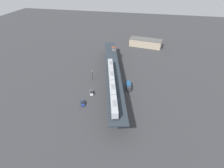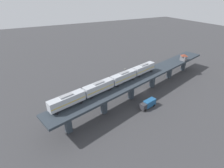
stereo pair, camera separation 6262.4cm
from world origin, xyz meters
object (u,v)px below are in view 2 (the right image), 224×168
(signal_hut, at_px, (184,57))
(street_car_blue, at_px, (81,92))
(delivery_truck, at_px, (148,104))
(street_car_white, at_px, (103,89))
(subway_train, at_px, (112,82))
(street_lamp, at_px, (125,74))

(signal_hut, height_order, street_car_blue, signal_hut)
(signal_hut, height_order, delivery_truck, signal_hut)
(street_car_blue, distance_m, street_car_white, 9.72)
(subway_train, height_order, street_lamp, subway_train)
(street_car_blue, bearing_deg, street_car_white, 79.33)
(subway_train, xyz_separation_m, delivery_truck, (7.77, 11.84, -9.06))
(street_lamp, bearing_deg, subway_train, -44.28)
(street_car_blue, relative_size, street_lamp, 0.68)
(signal_hut, xyz_separation_m, delivery_truck, (16.32, -35.26, -8.32))
(signal_hut, xyz_separation_m, street_car_white, (-3.88, -45.48, -9.14))
(street_car_white, bearing_deg, subway_train, -7.42)
(signal_hut, relative_size, street_car_white, 0.83)
(subway_train, distance_m, signal_hut, 47.88)
(signal_hut, bearing_deg, street_lamp, -103.44)
(subway_train, xyz_separation_m, street_car_blue, (-14.23, -7.93, -9.88))
(delivery_truck, bearing_deg, signal_hut, 114.84)
(subway_train, relative_size, street_lamp, 7.04)
(signal_hut, relative_size, street_car_blue, 0.83)
(signal_hut, bearing_deg, street_car_blue, -95.89)
(subway_train, height_order, street_car_blue, subway_train)
(subway_train, relative_size, street_car_white, 10.28)
(delivery_truck, bearing_deg, subway_train, -123.26)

